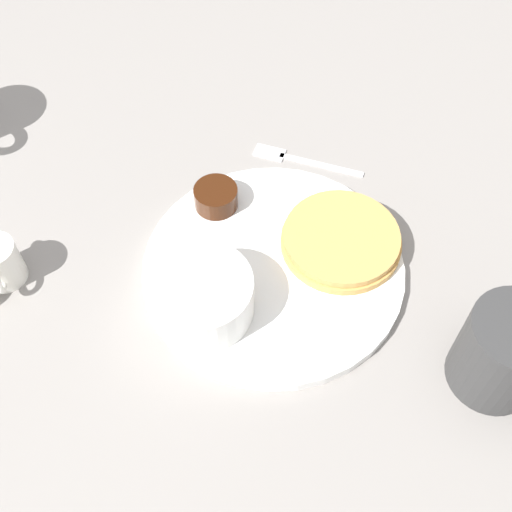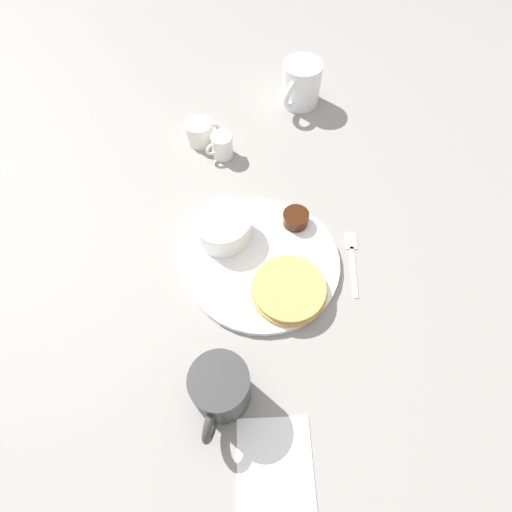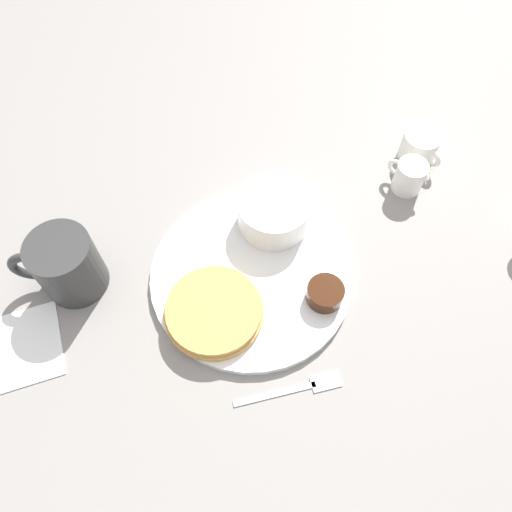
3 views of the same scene
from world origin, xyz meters
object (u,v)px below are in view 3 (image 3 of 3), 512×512
Objects in this scene: plate at (251,275)px; bowl at (274,211)px; creamer_pitcher_far at (420,146)px; creamer_pitcher_near at (409,176)px; fork at (301,388)px; coffee_mug at (66,265)px.

plate is 2.71× the size of bowl.
bowl is 0.26m from creamer_pitcher_far.
creamer_pitcher_near is 0.35m from fork.
creamer_pitcher_near is at bearing 48.70° from creamer_pitcher_far.
creamer_pitcher_near reaches higher than creamer_pitcher_far.
coffee_mug is 0.54m from creamer_pitcher_far.
creamer_pitcher_near is (-0.27, -0.07, 0.02)m from plate.
plate reaches higher than fork.
plate is 2.38× the size of coffee_mug.
fork is (0.26, 0.24, -0.02)m from creamer_pitcher_near.
coffee_mug is at bearing -16.53° from plate.
creamer_pitcher_far is at bearing -136.52° from fork.
coffee_mug reaches higher than plate.
coffee_mug is 0.85× the size of fork.
fork is at bearing 43.48° from creamer_pitcher_far.
bowl is 1.30× the size of creamer_pitcher_far.
coffee_mug reaches higher than creamer_pitcher_near.
creamer_pitcher_far is at bearing -131.30° from creamer_pitcher_near.
coffee_mug is 0.33m from fork.
bowl is at bearing -128.71° from plate.
creamer_pitcher_near reaches higher than fork.
creamer_pitcher_near is at bearing -137.47° from fork.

